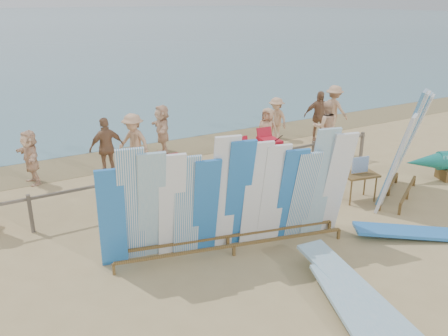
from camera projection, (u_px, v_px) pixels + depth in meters
ground at (258, 245)px, 9.99m from camera, size 160.00×160.00×0.00m
wet_sand_strip at (138, 153)px, 15.85m from camera, size 40.00×2.60×0.01m
fence at (194, 174)px, 12.22m from camera, size 12.08×0.08×0.90m
main_surfboard_rack at (231, 200)px, 9.38m from camera, size 5.13×1.77×2.56m
side_surfboard_rack at (404, 149)px, 11.90m from camera, size 2.55×1.91×2.92m
vendor_table at (358, 186)px, 12.07m from camera, size 0.98×0.78×1.17m
flat_board_a at (352, 297)px, 8.25m from camera, size 0.78×2.72×0.42m
flat_board_b at (356, 324)px, 7.57m from camera, size 1.38×2.73×0.32m
flat_board_d at (416, 237)px, 10.30m from camera, size 2.60×1.87×0.25m
beach_chair_left at (173, 179)px, 12.90m from camera, size 0.58×0.60×0.90m
beach_chair_right at (244, 159)px, 14.46m from camera, size 0.61×0.63×0.91m
stroller at (269, 152)px, 14.45m from camera, size 0.66×0.89×1.16m
beachgoer_extra_0 at (334, 109)px, 18.08m from camera, size 0.77×1.25×1.80m
beachgoer_4 at (107, 148)px, 13.52m from camera, size 1.05×0.52×1.75m
beachgoer_8 at (325, 127)px, 15.71m from camera, size 0.93×0.76×1.73m
beachgoer_9 at (276, 118)px, 17.22m from camera, size 0.55×1.04×1.53m
beachgoer_10 at (319, 116)px, 16.93m from camera, size 1.15×0.92×1.82m
beachgoer_6 at (267, 131)px, 15.64m from camera, size 0.67×0.83×1.53m
beachgoer_11 at (31, 157)px, 13.05m from camera, size 0.61×1.47×1.54m
beachgoer_3 at (134, 142)px, 14.04m from camera, size 0.94×1.21×1.73m
beachgoer_5 at (162, 130)px, 15.51m from camera, size 0.83×1.61×1.65m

